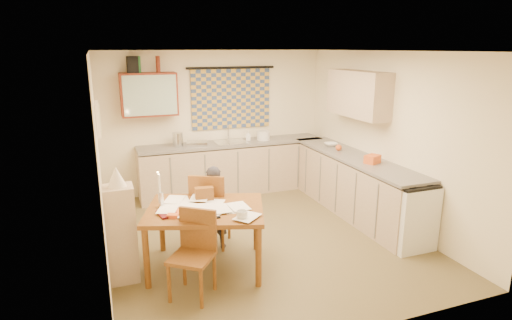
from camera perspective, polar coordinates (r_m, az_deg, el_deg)
name	(u,v)px	position (r m, az deg, el deg)	size (l,w,h in m)	color
floor	(260,237)	(6.04, 0.52, -10.20)	(4.00, 4.50, 0.02)	brown
ceiling	(260,50)	(5.48, 0.59, 14.43)	(4.00, 4.50, 0.02)	white
wall_back	(215,122)	(7.74, -5.49, 5.10)	(4.00, 0.02, 2.50)	#F5E8C4
wall_front	(357,207)	(3.70, 13.30, -6.11)	(4.00, 0.02, 2.50)	#F5E8C4
wall_left	(98,163)	(5.27, -20.29, -0.35)	(0.02, 4.50, 2.50)	#F5E8C4
wall_right	(387,138)	(6.61, 17.07, 2.84)	(0.02, 4.50, 2.50)	#F5E8C4
window_blind	(231,99)	(7.73, -3.32, 8.13)	(1.45, 0.03, 1.05)	navy
curtain_rod	(231,68)	(7.66, -3.33, 12.20)	(0.04, 0.04, 1.60)	black
wall_cabinet	(149,94)	(7.28, -14.09, 8.49)	(0.90, 0.34, 0.70)	#5E1E10
wall_cabinet_glass	(150,95)	(7.11, -13.92, 8.36)	(0.84, 0.02, 0.64)	#99B2A5
upper_cabinet_right	(358,94)	(6.85, 13.44, 8.58)	(0.34, 1.30, 0.70)	tan
framed_print	(98,119)	(5.58, -20.35, 5.16)	(0.04, 0.50, 0.40)	beige
print_canvas	(100,119)	(5.58, -20.09, 5.19)	(0.01, 0.42, 0.32)	beige
counter_back	(233,168)	(7.69, -3.12, -1.03)	(3.30, 0.62, 0.92)	tan
counter_right	(353,185)	(6.90, 12.82, -3.25)	(0.62, 2.95, 0.92)	tan
stove	(408,215)	(5.94, 19.55, -6.87)	(0.56, 0.56, 0.88)	white
sink	(231,145)	(7.57, -3.37, 2.07)	(0.55, 0.45, 0.10)	silver
tap	(228,133)	(7.71, -3.72, 3.66)	(0.03, 0.03, 0.28)	silver
dish_rack	(197,143)	(7.41, -7.88, 2.22)	(0.35, 0.30, 0.06)	silver
kettle	(178,140)	(7.32, -10.39, 2.70)	(0.18, 0.18, 0.24)	silver
mixing_bowl	(263,135)	(7.75, 0.97, 3.30)	(0.24, 0.24, 0.16)	white
soap_bottle	(248,136)	(7.70, -1.05, 3.28)	(0.10, 0.10, 0.17)	white
bowl	(331,144)	(7.37, 9.93, 2.05)	(0.26, 0.26, 0.05)	white
orange_bag	(372,159)	(6.40, 15.26, 0.11)	(0.22, 0.16, 0.12)	#DB5A20
fruit_orange	(339,148)	(7.06, 10.96, 1.63)	(0.10, 0.10, 0.10)	#DB5A20
speaker	(132,64)	(7.22, -16.16, 12.13)	(0.16, 0.20, 0.26)	black
bottle_green	(139,64)	(7.23, -15.39, 12.19)	(0.07, 0.07, 0.26)	#195926
bottle_brown	(158,64)	(7.26, -12.94, 12.35)	(0.07, 0.07, 0.26)	#5E1E10
dining_table	(206,237)	(5.14, -6.67, -10.22)	(1.58, 1.38, 0.75)	brown
chair_far	(211,223)	(5.71, -6.00, -8.29)	(0.62, 0.62, 1.01)	brown
chair_near	(193,271)	(4.66, -8.41, -14.40)	(0.58, 0.58, 0.92)	brown
person	(214,207)	(5.56, -5.61, -6.27)	(0.48, 0.43, 1.10)	black
shelf_stand	(121,234)	(5.00, -17.51, -9.41)	(0.32, 0.30, 1.10)	tan
lampshade	(116,177)	(4.78, -18.12, -2.13)	(0.20, 0.20, 0.22)	beige
letter_rack	(204,194)	(5.22, -6.92, -4.48)	(0.22, 0.10, 0.16)	brown
mug	(242,215)	(4.63, -1.88, -7.36)	(0.17, 0.17, 0.10)	white
magazine	(159,215)	(4.84, -12.83, -7.19)	(0.23, 0.28, 0.02)	maroon
book	(170,211)	(4.96, -11.45, -6.63)	(0.26, 0.27, 0.02)	#DB5A20
orange_box	(173,216)	(4.77, -11.06, -7.32)	(0.12, 0.08, 0.04)	#DB5A20
eyeglasses	(214,218)	(4.69, -5.58, -7.67)	(0.13, 0.04, 0.02)	black
candle_holder	(161,200)	(5.07, -12.53, -5.20)	(0.06, 0.06, 0.18)	silver
candle	(159,183)	(5.01, -12.77, -3.06)	(0.02, 0.02, 0.22)	white
candle_flame	(158,172)	(5.01, -12.97, -1.63)	(0.02, 0.02, 0.02)	#FFCC66
papers	(202,208)	(4.96, -7.26, -6.38)	(1.11, 1.19, 0.03)	white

